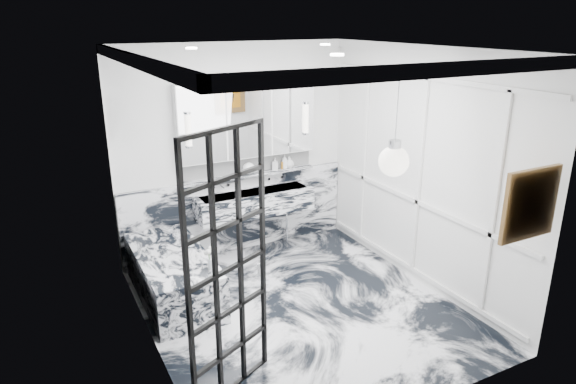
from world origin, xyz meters
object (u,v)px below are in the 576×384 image
trough_sink (255,202)px  crittall_door (228,270)px  mirror_cabinet (247,120)px  bathtub (173,275)px

trough_sink → crittall_door: bearing=-118.2°
crittall_door → mirror_cabinet: 2.96m
crittall_door → mirror_cabinet: size_ratio=1.21×
bathtub → mirror_cabinet: bearing=32.1°
bathtub → trough_sink: bearing=26.5°
crittall_door → mirror_cabinet: mirror_cabinet is taller
trough_sink → bathtub: trough_sink is taller
mirror_cabinet → bathtub: bearing=-147.9°
bathtub → crittall_door: bearing=-89.0°
crittall_door → mirror_cabinet: bearing=37.3°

